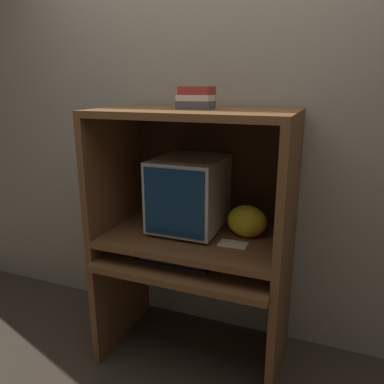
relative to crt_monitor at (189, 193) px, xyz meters
name	(u,v)px	position (x,y,z in m)	size (l,w,h in m)	color
wall_back	(217,135)	(0.06, 0.31, 0.30)	(6.00, 0.06, 2.60)	gray
desk_base	(192,295)	(0.06, -0.11, -0.58)	(1.05, 0.68, 0.67)	brown
desk_monitor_shelf	(195,238)	(0.06, -0.07, -0.24)	(1.05, 0.64, 0.12)	brown
hutch_upper	(198,153)	(0.06, -0.03, 0.24)	(1.05, 0.64, 0.69)	brown
crt_monitor	(189,193)	(0.00, 0.00, 0.00)	(0.37, 0.45, 0.42)	beige
keyboard	(174,261)	(0.00, -0.23, -0.32)	(0.41, 0.14, 0.03)	black
mouse	(222,268)	(0.27, -0.22, -0.32)	(0.06, 0.04, 0.03)	#B7B7B7
snack_bag	(247,221)	(0.34, 0.00, -0.13)	(0.22, 0.16, 0.18)	gold
book_stack	(195,102)	(0.06, -0.06, 0.51)	(0.18, 0.12, 0.07)	#4C4C51
paper_card	(233,244)	(0.30, -0.13, -0.22)	(0.15, 0.10, 0.00)	beige
storage_box	(197,98)	(0.06, -0.04, 0.53)	(0.16, 0.14, 0.11)	maroon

